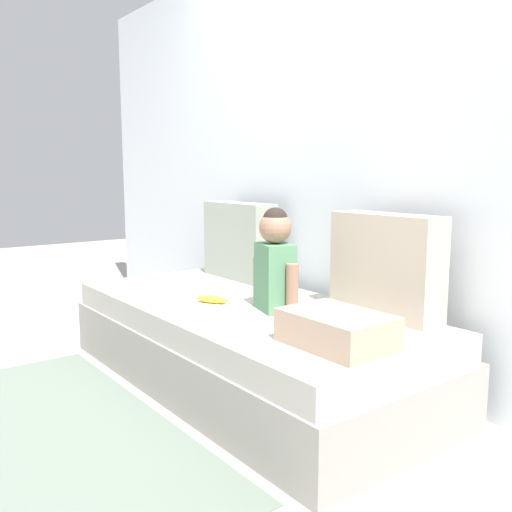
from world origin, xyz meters
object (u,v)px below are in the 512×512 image
object	(u,v)px
folded_blanket	(337,329)
banana	(212,299)
throw_pillow_right	(386,265)
toddler	(275,261)
couch	(245,344)
throw_pillow_left	(239,241)

from	to	relation	value
folded_blanket	banana	bearing A→B (deg)	-179.99
throw_pillow_right	banana	bearing A→B (deg)	-144.00
toddler	folded_blanket	world-z (taller)	toddler
couch	folded_blanket	size ratio (longest dim) A/B	5.12
banana	throw_pillow_left	bearing A→B (deg)	132.99
throw_pillow_left	throw_pillow_right	bearing A→B (deg)	0.00
couch	throw_pillow_left	bearing A→B (deg)	146.68
couch	throw_pillow_right	xyz separation A→B (m)	(0.56, 0.37, 0.43)
banana	couch	bearing A→B (deg)	47.35
couch	toddler	xyz separation A→B (m)	(0.19, 0.04, 0.44)
couch	folded_blanket	distance (m)	0.80
throw_pillow_right	folded_blanket	xyz separation A→B (m)	(0.18, -0.49, -0.17)
couch	throw_pillow_left	world-z (taller)	throw_pillow_left
couch	toddler	distance (m)	0.48
couch	folded_blanket	bearing A→B (deg)	-8.98
toddler	banana	distance (m)	0.40
throw_pillow_right	banana	xyz separation A→B (m)	(-0.67, -0.49, -0.21)
throw_pillow_left	banana	world-z (taller)	throw_pillow_left
couch	banana	world-z (taller)	banana
couch	throw_pillow_right	world-z (taller)	throw_pillow_right
couch	throw_pillow_right	size ratio (longest dim) A/B	3.82
throw_pillow_left	folded_blanket	xyz separation A→B (m)	(1.31, -0.49, -0.17)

